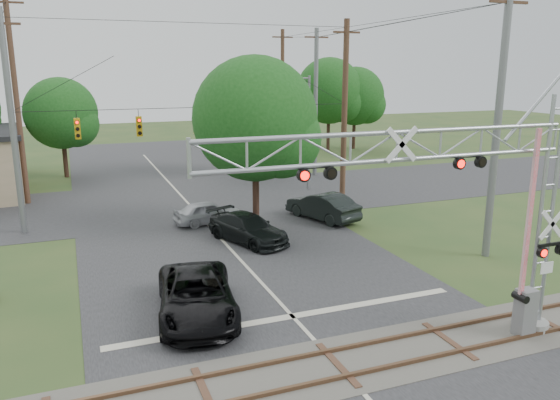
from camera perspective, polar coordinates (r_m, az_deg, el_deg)
name	(u,v)px	position (r m, az deg, el deg)	size (l,w,h in m)	color
road_main	(252,273)	(23.62, -2.90, -7.66)	(14.00, 90.00, 0.02)	#252628
road_cross	(186,201)	(36.61, -9.80, -0.10)	(90.00, 12.00, 0.02)	#252628
railroad_track	(337,365)	(16.94, 6.02, -16.77)	(90.00, 3.20, 0.17)	#524E47
crossing_gantry	(460,199)	(16.80, 18.30, 0.11)	(12.01, 1.00, 7.81)	gray
traffic_signal_span	(212,119)	(32.02, -7.11, 8.38)	(19.34, 0.36, 11.50)	slate
pickup_black	(197,296)	(19.68, -8.72, -9.86)	(2.61, 5.66, 1.57)	black
car_dark	(248,228)	(27.59, -3.37, -2.97)	(1.98, 4.87, 1.41)	black
sedan_silver	(208,212)	(31.05, -7.53, -1.27)	(1.55, 3.85, 1.31)	#ACADB4
suv_dark	(322,206)	(31.69, 4.46, -0.64)	(1.67, 4.78, 1.58)	black
streetlight	(306,127)	(38.82, 2.79, 7.61)	(2.15, 0.22, 8.07)	slate
utility_poles	(231,108)	(35.17, -5.12, 9.56)	(24.12, 29.36, 13.11)	#422D1E
treeline	(156,102)	(45.27, -12.87, 9.94)	(55.49, 31.65, 9.93)	#342017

